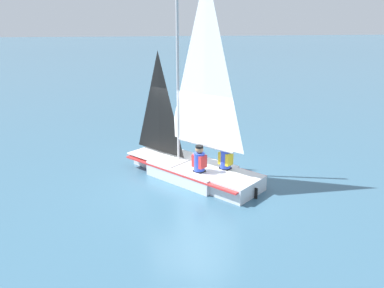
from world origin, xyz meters
name	(u,v)px	position (x,y,z in m)	size (l,w,h in m)	color
ground_plane	(192,177)	(0.00, 0.00, 0.00)	(260.00, 260.00, 0.00)	#38607A
sailboat_main	(193,152)	(-0.01, 0.02, 0.77)	(3.64, 4.18, 5.74)	silver
sailor_helm	(199,164)	(-0.06, 0.63, 0.63)	(0.42, 0.43, 1.16)	black
sailor_crew	(226,162)	(-0.83, 0.58, 0.62)	(0.42, 0.43, 1.16)	black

